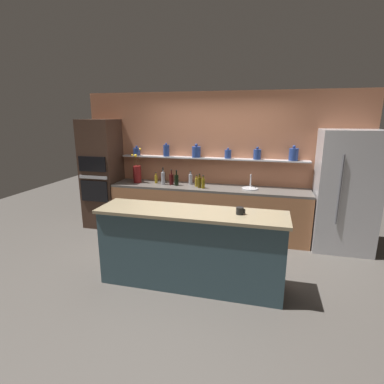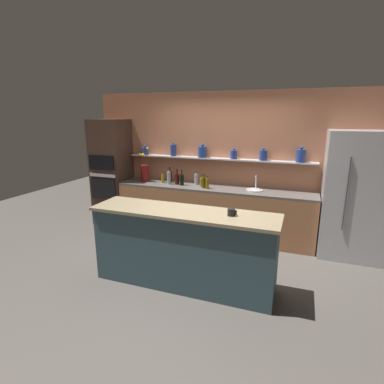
{
  "view_description": "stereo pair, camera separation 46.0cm",
  "coord_description": "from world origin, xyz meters",
  "px_view_note": "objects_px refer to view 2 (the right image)",
  "views": [
    {
      "loc": [
        0.9,
        -3.96,
        2.17
      ],
      "look_at": [
        -0.21,
        0.36,
        1.03
      ],
      "focal_mm": 28.0,
      "sensor_mm": 36.0,
      "label": 1
    },
    {
      "loc": [
        1.34,
        -3.82,
        2.17
      ],
      "look_at": [
        -0.21,
        0.36,
        1.03
      ],
      "focal_mm": 28.0,
      "sensor_mm": 36.0,
      "label": 2
    }
  ],
  "objects_px": {
    "bottle_spirit_1": "(169,178)",
    "bottle_wine_8": "(182,180)",
    "oven_tower": "(112,172)",
    "bottle_oil_0": "(207,184)",
    "bottle_spirit_3": "(196,179)",
    "flower_vase": "(145,172)",
    "sink_fixture": "(255,189)",
    "bottle_oil_2": "(163,178)",
    "bottle_wine_4": "(177,179)",
    "refrigerator": "(354,196)",
    "bottle_oil_5": "(204,182)",
    "bottle_oil_6": "(201,182)",
    "bottle_wine_7": "(170,177)",
    "coffee_mug": "(231,212)"
  },
  "relations": [
    {
      "from": "bottle_spirit_1",
      "to": "bottle_wine_8",
      "type": "height_order",
      "value": "bottle_wine_8"
    },
    {
      "from": "oven_tower",
      "to": "bottle_oil_0",
      "type": "bearing_deg",
      "value": -3.89
    },
    {
      "from": "bottle_spirit_3",
      "to": "flower_vase",
      "type": "bearing_deg",
      "value": -175.05
    },
    {
      "from": "sink_fixture",
      "to": "flower_vase",
      "type": "bearing_deg",
      "value": 179.9
    },
    {
      "from": "bottle_oil_2",
      "to": "bottle_wine_4",
      "type": "distance_m",
      "value": 0.33
    },
    {
      "from": "bottle_oil_2",
      "to": "bottle_spirit_3",
      "type": "height_order",
      "value": "bottle_spirit_3"
    },
    {
      "from": "refrigerator",
      "to": "bottle_wine_4",
      "type": "relative_size",
      "value": 6.86
    },
    {
      "from": "bottle_oil_5",
      "to": "bottle_spirit_3",
      "type": "bearing_deg",
      "value": 135.47
    },
    {
      "from": "bottle_spirit_3",
      "to": "bottle_oil_5",
      "type": "bearing_deg",
      "value": -44.53
    },
    {
      "from": "flower_vase",
      "to": "bottle_oil_6",
      "type": "height_order",
      "value": "flower_vase"
    },
    {
      "from": "oven_tower",
      "to": "bottle_oil_5",
      "type": "relative_size",
      "value": 8.35
    },
    {
      "from": "sink_fixture",
      "to": "bottle_wine_7",
      "type": "height_order",
      "value": "bottle_wine_7"
    },
    {
      "from": "bottle_oil_0",
      "to": "bottle_wine_8",
      "type": "xyz_separation_m",
      "value": [
        -0.53,
        0.1,
        0.01
      ]
    },
    {
      "from": "bottle_oil_0",
      "to": "bottle_oil_5",
      "type": "distance_m",
      "value": 0.08
    },
    {
      "from": "refrigerator",
      "to": "bottle_wine_8",
      "type": "bearing_deg",
      "value": -179.88
    },
    {
      "from": "oven_tower",
      "to": "bottle_spirit_1",
      "type": "xyz_separation_m",
      "value": [
        1.29,
        -0.04,
        -0.01
      ]
    },
    {
      "from": "bottle_wine_7",
      "to": "bottle_oil_6",
      "type": "bearing_deg",
      "value": -11.86
    },
    {
      "from": "oven_tower",
      "to": "bottle_spirit_1",
      "type": "relative_size",
      "value": 7.33
    },
    {
      "from": "bottle_spirit_1",
      "to": "coffee_mug",
      "type": "xyz_separation_m",
      "value": [
        1.59,
        -1.7,
        0.02
      ]
    },
    {
      "from": "bottle_oil_2",
      "to": "oven_tower",
      "type": "bearing_deg",
      "value": -177.61
    },
    {
      "from": "bottle_wine_4",
      "to": "bottle_oil_6",
      "type": "relative_size",
      "value": 1.33
    },
    {
      "from": "oven_tower",
      "to": "flower_vase",
      "type": "bearing_deg",
      "value": 1.23
    },
    {
      "from": "bottle_oil_2",
      "to": "bottle_oil_5",
      "type": "bearing_deg",
      "value": -10.15
    },
    {
      "from": "bottle_spirit_3",
      "to": "coffee_mug",
      "type": "height_order",
      "value": "bottle_spirit_3"
    },
    {
      "from": "bottle_oil_6",
      "to": "bottle_wine_7",
      "type": "distance_m",
      "value": 0.71
    },
    {
      "from": "bottle_oil_0",
      "to": "oven_tower",
      "type": "bearing_deg",
      "value": 176.11
    },
    {
      "from": "refrigerator",
      "to": "bottle_oil_6",
      "type": "relative_size",
      "value": 9.16
    },
    {
      "from": "oven_tower",
      "to": "bottle_oil_5",
      "type": "xyz_separation_m",
      "value": [
        2.0,
        -0.11,
        -0.03
      ]
    },
    {
      "from": "refrigerator",
      "to": "bottle_oil_5",
      "type": "distance_m",
      "value": 2.41
    },
    {
      "from": "oven_tower",
      "to": "bottle_oil_2",
      "type": "relative_size",
      "value": 10.03
    },
    {
      "from": "bottle_oil_2",
      "to": "bottle_spirit_3",
      "type": "bearing_deg",
      "value": 5.07
    },
    {
      "from": "bottle_spirit_1",
      "to": "bottle_oil_2",
      "type": "relative_size",
      "value": 1.37
    },
    {
      "from": "bottle_oil_5",
      "to": "coffee_mug",
      "type": "distance_m",
      "value": 1.84
    },
    {
      "from": "refrigerator",
      "to": "coffee_mug",
      "type": "bearing_deg",
      "value": -132.11
    },
    {
      "from": "bottle_spirit_3",
      "to": "bottle_oil_6",
      "type": "height_order",
      "value": "bottle_spirit_3"
    },
    {
      "from": "bottle_wine_4",
      "to": "coffee_mug",
      "type": "distance_m",
      "value": 2.25
    },
    {
      "from": "flower_vase",
      "to": "bottle_oil_6",
      "type": "relative_size",
      "value": 3.09
    },
    {
      "from": "bottle_oil_2",
      "to": "coffee_mug",
      "type": "xyz_separation_m",
      "value": [
        1.76,
        -1.78,
        0.06
      ]
    },
    {
      "from": "bottle_oil_2",
      "to": "bottle_oil_6",
      "type": "height_order",
      "value": "bottle_oil_6"
    },
    {
      "from": "bottle_wine_7",
      "to": "coffee_mug",
      "type": "height_order",
      "value": "bottle_wine_7"
    },
    {
      "from": "flower_vase",
      "to": "bottle_spirit_1",
      "type": "relative_size",
      "value": 2.3
    },
    {
      "from": "flower_vase",
      "to": "bottle_wine_4",
      "type": "distance_m",
      "value": 0.7
    },
    {
      "from": "refrigerator",
      "to": "sink_fixture",
      "type": "distance_m",
      "value": 1.52
    },
    {
      "from": "oven_tower",
      "to": "bottle_spirit_3",
      "type": "distance_m",
      "value": 1.79
    },
    {
      "from": "coffee_mug",
      "to": "oven_tower",
      "type": "bearing_deg",
      "value": 148.93
    },
    {
      "from": "flower_vase",
      "to": "bottle_oil_2",
      "type": "relative_size",
      "value": 3.15
    },
    {
      "from": "bottle_oil_6",
      "to": "bottle_wine_7",
      "type": "xyz_separation_m",
      "value": [
        -0.69,
        0.15,
        0.02
      ]
    },
    {
      "from": "bottle_wine_4",
      "to": "refrigerator",
      "type": "bearing_deg",
      "value": -0.6
    },
    {
      "from": "flower_vase",
      "to": "bottle_oil_5",
      "type": "relative_size",
      "value": 2.62
    },
    {
      "from": "flower_vase",
      "to": "sink_fixture",
      "type": "relative_size",
      "value": 2.37
    }
  ]
}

